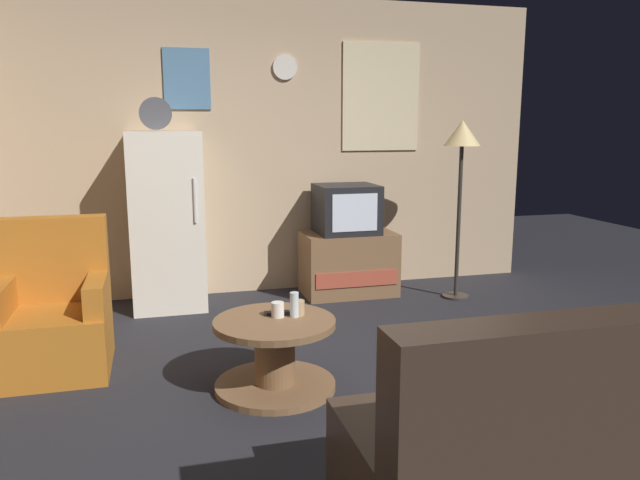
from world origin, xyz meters
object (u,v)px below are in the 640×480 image
fridge (167,220)px  tv_stand (348,263)px  crt_tv (346,209)px  remote_control (277,313)px  wine_glass (294,305)px  mug_ceramic_tan (298,308)px  armchair (53,318)px  coffee_table (275,354)px  couch (566,445)px  mug_ceramic_white (278,310)px  standing_lamp (462,147)px

fridge → tv_stand: fridge is taller
fridge → crt_tv: size_ratio=3.28×
remote_control → fridge: bearing=113.8°
tv_stand → wine_glass: 2.10m
fridge → tv_stand: bearing=-0.8°
tv_stand → mug_ceramic_tan: bearing=-116.1°
crt_tv → armchair: size_ratio=0.56×
coffee_table → couch: couch is taller
mug_ceramic_tan → remote_control: bearing=165.5°
wine_glass → mug_ceramic_white: (-0.10, 0.02, -0.03)m
crt_tv → coffee_table: (-1.03, -1.89, -0.58)m
wine_glass → crt_tv: bearing=64.1°
mug_ceramic_white → remote_control: mug_ceramic_white is taller
armchair → standing_lamp: bearing=14.3°
tv_stand → remote_control: bearing=-119.6°
wine_glass → mug_ceramic_white: size_ratio=1.67×
coffee_table → mug_ceramic_tan: bearing=19.2°
coffee_table → crt_tv: bearing=61.3°
standing_lamp → remote_control: bearing=-143.6°
coffee_table → couch: size_ratio=0.42×
tv_stand → remote_control: size_ratio=5.60×
fridge → crt_tv: bearing=-0.9°
tv_stand → coffee_table: size_ratio=1.17×
coffee_table → mug_ceramic_white: 0.27m
fridge → mug_ceramic_white: size_ratio=19.67×
crt_tv → mug_ceramic_white: size_ratio=6.00×
mug_ceramic_white → fridge: bearing=107.4°
fridge → wine_glass: size_ratio=11.80×
crt_tv → remote_control: bearing=-119.1°
mug_ceramic_tan → wine_glass: bearing=-133.9°
standing_lamp → armchair: bearing=-165.7°
crt_tv → standing_lamp: 1.15m
remote_control → tv_stand: bearing=66.4°
mug_ceramic_white → mug_ceramic_tan: bearing=3.6°
crt_tv → remote_control: crt_tv is taller
mug_ceramic_white → couch: couch is taller
mug_ceramic_white → coffee_table: bearing=-122.2°
standing_lamp → wine_glass: standing_lamp is taller
fridge → coffee_table: (0.56, -1.91, -0.54)m
couch → remote_control: bearing=118.2°
fridge → wine_glass: bearing=-70.2°
wine_glass → mug_ceramic_white: wine_glass is taller
crt_tv → mug_ceramic_tan: size_ratio=6.00×
fridge → coffee_table: 2.07m
standing_lamp → coffee_table: standing_lamp is taller
fridge → armchair: 1.50m
coffee_table → remote_control: 0.24m
coffee_table → armchair: bearing=152.4°
tv_stand → remote_control: tv_stand is taller
fridge → armchair: bearing=-121.3°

